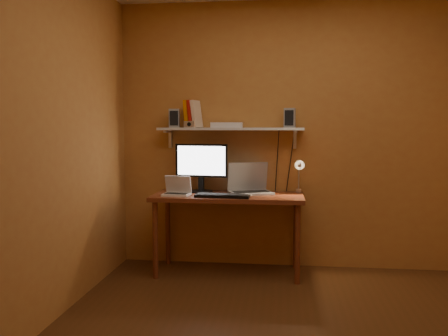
# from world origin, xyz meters

# --- Properties ---
(room) EXTENTS (3.44, 3.24, 2.64)m
(room) POSITION_xyz_m (0.00, 0.00, 1.30)
(room) COLOR #4F2B14
(room) RESTS_ON ground
(desk) EXTENTS (1.40, 0.60, 0.75)m
(desk) POSITION_xyz_m (-0.59, 1.28, 0.66)
(desk) COLOR maroon
(desk) RESTS_ON ground
(wall_shelf) EXTENTS (1.40, 0.25, 0.21)m
(wall_shelf) POSITION_xyz_m (-0.59, 1.47, 1.36)
(wall_shelf) COLOR silver
(wall_shelf) RESTS_ON room
(monitor) EXTENTS (0.52, 0.25, 0.47)m
(monitor) POSITION_xyz_m (-0.87, 1.40, 1.01)
(monitor) COLOR black
(monitor) RESTS_ON desk
(laptop) EXTENTS (0.46, 0.40, 0.29)m
(laptop) POSITION_xyz_m (-0.40, 1.40, 0.83)
(laptop) COLOR gray
(laptop) RESTS_ON desk
(netbook) EXTENTS (0.26, 0.20, 0.18)m
(netbook) POSITION_xyz_m (-1.06, 1.17, 0.80)
(netbook) COLOR white
(netbook) RESTS_ON desk
(keyboard) EXTENTS (0.50, 0.20, 0.03)m
(keyboard) POSITION_xyz_m (-0.62, 1.11, 0.76)
(keyboard) COLOR black
(keyboard) RESTS_ON desk
(mouse) EXTENTS (0.09, 0.06, 0.03)m
(mouse) POSITION_xyz_m (-0.40, 1.14, 0.77)
(mouse) COLOR white
(mouse) RESTS_ON desk
(desk_lamp) EXTENTS (0.09, 0.23, 0.38)m
(desk_lamp) POSITION_xyz_m (0.07, 1.41, 0.96)
(desk_lamp) COLOR silver
(desk_lamp) RESTS_ON desk
(speaker_left) EXTENTS (0.11, 0.11, 0.18)m
(speaker_left) POSITION_xyz_m (-1.14, 1.46, 1.47)
(speaker_left) COLOR gray
(speaker_left) RESTS_ON wall_shelf
(speaker_right) EXTENTS (0.12, 0.12, 0.18)m
(speaker_right) POSITION_xyz_m (-0.03, 1.46, 1.47)
(speaker_right) COLOR gray
(speaker_right) RESTS_ON wall_shelf
(books) EXTENTS (0.17, 0.19, 0.27)m
(books) POSITION_xyz_m (-0.97, 1.49, 1.51)
(books) COLOR #CC6C00
(books) RESTS_ON wall_shelf
(shelf_camera) EXTENTS (0.11, 0.05, 0.06)m
(shelf_camera) POSITION_xyz_m (-0.99, 1.41, 1.41)
(shelf_camera) COLOR silver
(shelf_camera) RESTS_ON wall_shelf
(router) EXTENTS (0.30, 0.21, 0.05)m
(router) POSITION_xyz_m (-0.63, 1.48, 1.40)
(router) COLOR white
(router) RESTS_ON wall_shelf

